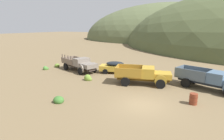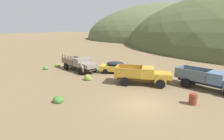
# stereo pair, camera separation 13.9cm
# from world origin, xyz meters

# --- Properties ---
(ground_plane) EXTENTS (300.00, 300.00, 0.00)m
(ground_plane) POSITION_xyz_m (0.00, 0.00, 0.00)
(ground_plane) COLOR brown
(hill_far_right) EXTENTS (78.82, 56.92, 32.63)m
(hill_far_right) POSITION_xyz_m (-15.03, 74.48, 0.00)
(hill_far_right) COLOR #56603D
(hill_far_right) RESTS_ON ground
(truck_primer_gray) EXTENTS (6.62, 4.04, 2.16)m
(truck_primer_gray) POSITION_xyz_m (-11.24, 6.69, 1.00)
(truck_primer_gray) COLOR #3D322D
(truck_primer_gray) RESTS_ON ground
(car_faded_yellow) EXTENTS (5.10, 3.00, 1.57)m
(car_faded_yellow) POSITION_xyz_m (-6.32, 8.30, 0.82)
(car_faded_yellow) COLOR gold
(car_faded_yellow) RESTS_ON ground
(truck_mustard) EXTENTS (6.21, 3.81, 1.91)m
(truck_mustard) POSITION_xyz_m (-1.43, 5.38, 1.02)
(truck_mustard) COLOR #593D12
(truck_mustard) RESTS_ON ground
(truck_chalk_blue) EXTENTS (6.75, 3.86, 1.91)m
(truck_chalk_blue) POSITION_xyz_m (5.01, 6.59, 1.02)
(truck_chalk_blue) COLOR #262D39
(truck_chalk_blue) RESTS_ON ground
(oil_drum_foreground) EXTENTS (0.66, 0.66, 0.91)m
(oil_drum_foreground) POSITION_xyz_m (3.55, 2.11, 0.46)
(oil_drum_foreground) COLOR brown
(oil_drum_foreground) RESTS_ON ground
(bush_near_barrel) EXTENTS (0.97, 0.76, 0.90)m
(bush_near_barrel) POSITION_xyz_m (-7.86, 3.60, 0.21)
(bush_near_barrel) COLOR olive
(bush_near_barrel) RESTS_ON ground
(bush_front_right) EXTENTS (0.75, 0.79, 0.69)m
(bush_front_right) POSITION_xyz_m (-16.48, 5.11, 0.16)
(bush_front_right) COLOR #4C8438
(bush_front_right) RESTS_ON ground
(bush_back_edge) EXTENTS (0.91, 0.82, 0.69)m
(bush_back_edge) POSITION_xyz_m (-6.25, -2.80, 0.18)
(bush_back_edge) COLOR #3D702D
(bush_back_edge) RESTS_ON ground
(bush_between_trucks) EXTENTS (0.81, 0.80, 0.70)m
(bush_between_trucks) POSITION_xyz_m (-16.30, 7.25, 0.17)
(bush_between_trucks) COLOR olive
(bush_between_trucks) RESTS_ON ground
(bush_lone_scrub) EXTENTS (1.02, 0.88, 0.76)m
(bush_lone_scrub) POSITION_xyz_m (4.73, 10.23, 0.20)
(bush_lone_scrub) COLOR #5B8E42
(bush_lone_scrub) RESTS_ON ground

